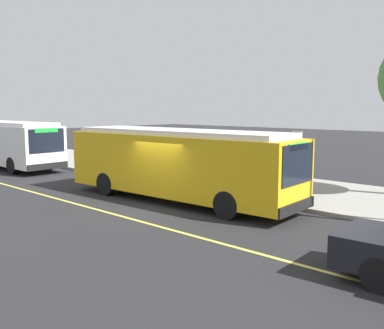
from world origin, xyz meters
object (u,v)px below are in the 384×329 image
(transit_bus_second, at_px, (7,142))
(waiting_bench, at_px, (268,177))
(pedestrian_commuter, at_px, (247,170))
(transit_bus_main, at_px, (178,162))
(route_sign_post, at_px, (296,156))

(transit_bus_second, xyz_separation_m, waiting_bench, (16.72, 4.73, -0.98))
(transit_bus_second, distance_m, pedestrian_commuter, 16.93)
(transit_bus_main, xyz_separation_m, waiting_bench, (1.49, 4.46, -0.98))
(transit_bus_main, distance_m, pedestrian_commuter, 3.30)
(waiting_bench, distance_m, pedestrian_commuter, 1.58)
(pedestrian_commuter, bearing_deg, waiting_bench, 85.86)
(transit_bus_main, height_order, pedestrian_commuter, transit_bus_main)
(transit_bus_second, distance_m, route_sign_post, 19.36)
(route_sign_post, distance_m, pedestrian_commuter, 2.66)
(waiting_bench, xyz_separation_m, pedestrian_commuter, (-0.11, -1.50, 0.48))
(transit_bus_main, distance_m, route_sign_post, 4.76)
(transit_bus_second, xyz_separation_m, pedestrian_commuter, (16.61, 3.23, -0.50))
(route_sign_post, bearing_deg, transit_bus_main, -145.17)
(pedestrian_commuter, bearing_deg, transit_bus_second, -169.00)
(transit_bus_main, bearing_deg, transit_bus_second, -178.98)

